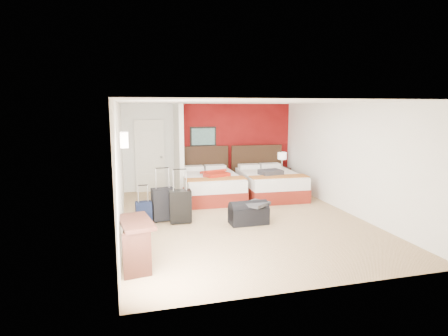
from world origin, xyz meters
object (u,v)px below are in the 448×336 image
object	(u,v)px
bed_left	(210,186)
suitcase_navy	(144,214)
suitcase_black	(180,207)
bed_right	(270,184)
table_lamp	(282,160)
duffel_bag	(249,214)
desk	(137,244)
nightstand	(282,177)
suitcase_charcoal	(163,205)
red_suitcase_open	(215,173)

from	to	relation	value
bed_left	suitcase_navy	bearing A→B (deg)	-133.80
bed_left	suitcase_black	bearing A→B (deg)	-117.83
bed_right	table_lamp	distance (m)	1.36
bed_left	bed_right	bearing A→B (deg)	-2.83
suitcase_navy	duffel_bag	distance (m)	2.17
bed_left	desk	size ratio (longest dim) A/B	2.39
table_lamp	desk	size ratio (longest dim) A/B	0.54
nightstand	desk	distance (m)	6.53
bed_left	nightstand	world-z (taller)	bed_left
suitcase_black	desk	xyz separation A→B (m)	(-0.93, -1.97, 0.03)
suitcase_charcoal	suitcase_black	bearing A→B (deg)	-44.88
bed_right	nightstand	world-z (taller)	bed_right
bed_right	duffel_bag	xyz separation A→B (m)	(-1.35, -2.23, -0.12)
table_lamp	suitcase_navy	xyz separation A→B (m)	(-4.24, -2.71, -0.59)
bed_right	desk	bearing A→B (deg)	-130.99
suitcase_navy	desk	world-z (taller)	desk
bed_right	duffel_bag	distance (m)	2.61
bed_right	red_suitcase_open	world-z (taller)	red_suitcase_open
desk	bed_left	bearing A→B (deg)	53.78
table_lamp	suitcase_charcoal	distance (m)	4.64
suitcase_black	suitcase_charcoal	size ratio (longest dim) A/B	0.99
bed_right	suitcase_charcoal	bearing A→B (deg)	-149.70
bed_right	suitcase_charcoal	world-z (taller)	suitcase_charcoal
duffel_bag	suitcase_navy	bearing A→B (deg)	164.84
red_suitcase_open	suitcase_navy	world-z (taller)	red_suitcase_open
bed_left	bed_right	xyz separation A→B (m)	(1.64, -0.11, 0.00)
bed_left	suitcase_charcoal	size ratio (longest dim) A/B	3.11
bed_right	suitcase_black	xyz separation A→B (m)	(-2.72, -1.84, 0.02)
bed_left	red_suitcase_open	xyz separation A→B (m)	(0.10, -0.10, 0.37)
nightstand	duffel_bag	xyz separation A→B (m)	(-2.13, -3.22, -0.09)
bed_left	suitcase_navy	distance (m)	2.58
nightstand	duffel_bag	world-z (taller)	nightstand
bed_right	suitcase_black	size ratio (longest dim) A/B	3.14
bed_left	bed_right	world-z (taller)	same
table_lamp	suitcase_black	bearing A→B (deg)	-141.02
suitcase_charcoal	bed_left	bearing A→B (deg)	42.02
nightstand	desk	bearing A→B (deg)	-139.08
bed_right	duffel_bag	world-z (taller)	bed_right
suitcase_black	suitcase_navy	xyz separation A→B (m)	(-0.74, 0.12, -0.11)
bed_left	red_suitcase_open	world-z (taller)	red_suitcase_open
red_suitcase_open	suitcase_navy	size ratio (longest dim) A/B	1.85
red_suitcase_open	suitcase_charcoal	bearing A→B (deg)	-149.73
suitcase_navy	bed_left	bearing A→B (deg)	40.12
nightstand	table_lamp	size ratio (longest dim) A/B	1.22
red_suitcase_open	table_lamp	distance (m)	2.52
bed_left	suitcase_black	xyz separation A→B (m)	(-1.07, -1.95, 0.02)
table_lamp	suitcase_black	xyz separation A→B (m)	(-3.49, -2.83, -0.48)
suitcase_black	bed_left	bearing A→B (deg)	62.83
bed_left	nightstand	xyz separation A→B (m)	(2.42, 0.88, -0.03)
nightstand	red_suitcase_open	bearing A→B (deg)	-163.51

